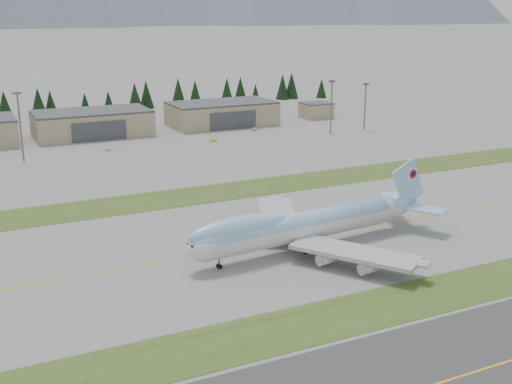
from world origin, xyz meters
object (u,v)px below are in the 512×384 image
hangar_center (92,123)px  service_vehicle_b (214,141)px  service_vehicle_c (255,130)px  service_vehicle_a (108,150)px  boeing_747_freighter (304,225)px  hangar_right (222,113)px

hangar_center → service_vehicle_b: (41.72, -34.23, -5.39)m
service_vehicle_b → service_vehicle_c: service_vehicle_c is taller
service_vehicle_a → boeing_747_freighter: bearing=-96.2°
boeing_747_freighter → service_vehicle_a: (-15.37, 123.68, -5.75)m
boeing_747_freighter → service_vehicle_a: 124.76m
hangar_center → service_vehicle_b: bearing=-39.4°
boeing_747_freighter → service_vehicle_b: size_ratio=21.08×
hangar_center → service_vehicle_a: hangar_center is taller
hangar_right → service_vehicle_c: size_ratio=11.59×
boeing_747_freighter → service_vehicle_c: boeing_747_freighter is taller
hangar_right → service_vehicle_a: 69.66m
service_vehicle_a → service_vehicle_c: bearing=-2.2°
hangar_right → service_vehicle_a: bearing=-152.0°
hangar_right → service_vehicle_b: size_ratio=15.27×
hangar_right → service_vehicle_c: 21.17m
boeing_747_freighter → hangar_right: (45.97, 156.23, -0.36)m
boeing_747_freighter → service_vehicle_c: 147.59m
service_vehicle_b → hangar_center: bearing=65.9°
hangar_right → service_vehicle_a: hangar_right is taller
boeing_747_freighter → hangar_center: bearing=90.0°
hangar_center → hangar_right: 60.00m
service_vehicle_c → service_vehicle_b: bearing=-123.1°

